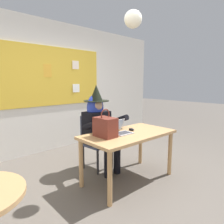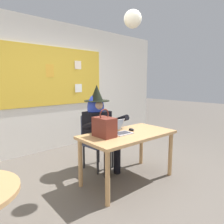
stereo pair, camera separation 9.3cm
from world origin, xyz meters
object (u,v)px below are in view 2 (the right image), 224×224
(desk_main, at_px, (128,139))
(chair_at_desk, at_px, (95,138))
(handbag, at_px, (104,127))
(laptop, at_px, (120,130))
(person_costumed, at_px, (99,123))
(computer_mouse, at_px, (131,129))

(desk_main, height_order, chair_at_desk, chair_at_desk)
(handbag, bearing_deg, laptop, -1.41)
(chair_at_desk, distance_m, person_costumed, 0.30)
(desk_main, xyz_separation_m, person_costumed, (-0.04, 0.60, 0.15))
(chair_at_desk, xyz_separation_m, handbag, (-0.32, -0.62, 0.35))
(person_costumed, xyz_separation_m, handbag, (-0.33, -0.50, 0.07))
(computer_mouse, height_order, handbag, handbag)
(laptop, distance_m, handbag, 0.30)
(desk_main, bearing_deg, handbag, 165.72)
(chair_at_desk, relative_size, computer_mouse, 8.58)
(desk_main, distance_m, computer_mouse, 0.20)
(desk_main, relative_size, laptop, 4.57)
(laptop, bearing_deg, desk_main, -41.89)
(chair_at_desk, xyz_separation_m, computer_mouse, (0.20, -0.65, 0.23))
(chair_at_desk, distance_m, laptop, 0.68)
(person_costumed, distance_m, handbag, 0.60)
(desk_main, height_order, person_costumed, person_costumed)
(computer_mouse, bearing_deg, person_costumed, 115.71)
(desk_main, relative_size, computer_mouse, 13.46)
(laptop, height_order, computer_mouse, laptop)
(chair_at_desk, xyz_separation_m, laptop, (-0.04, -0.63, 0.26))
(handbag, bearing_deg, computer_mouse, -2.44)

